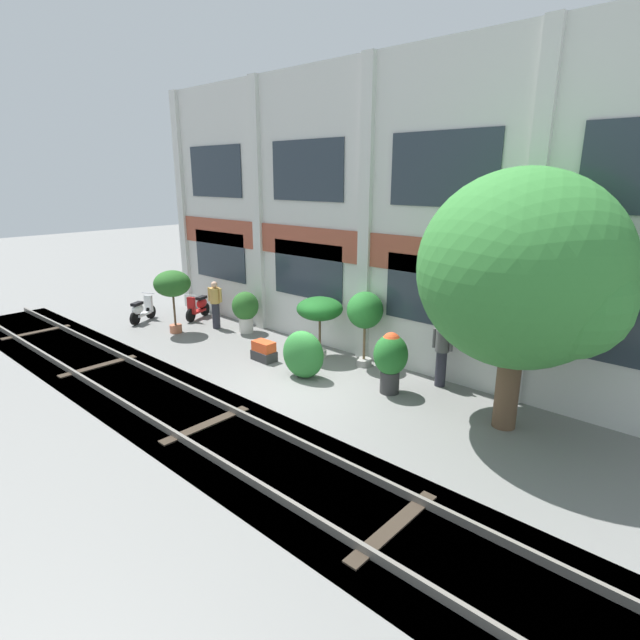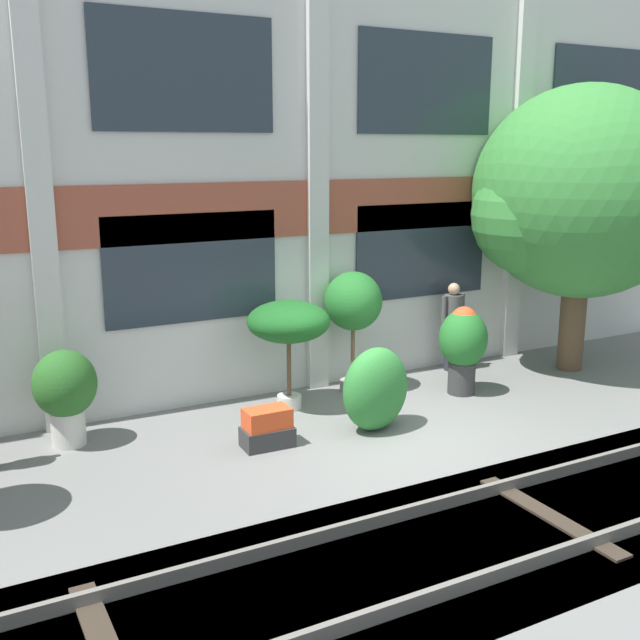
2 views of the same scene
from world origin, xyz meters
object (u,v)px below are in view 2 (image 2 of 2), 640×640
object	(u,v)px
potted_plant_terracotta_small	(353,304)
topiary_hedge	(376,389)
broadleaf_tree	(582,199)
potted_plant_ribbed_drum	(65,389)
potted_plant_stone_basin	(463,342)
potted_plant_square_trough	(267,429)
resident_by_doorway	(453,324)
potted_plant_tall_urn	(289,324)

from	to	relation	value
potted_plant_terracotta_small	topiary_hedge	size ratio (longest dim) A/B	1.66
broadleaf_tree	topiary_hedge	distance (m)	5.60
potted_plant_ribbed_drum	topiary_hedge	distance (m)	4.39
potted_plant_terracotta_small	potted_plant_stone_basin	bearing A→B (deg)	-33.16
potted_plant_square_trough	resident_by_doorway	size ratio (longest dim) A/B	0.44
potted_plant_square_trough	resident_by_doorway	xyz separation A→B (m)	(4.55, 1.75, 0.62)
potted_plant_terracotta_small	potted_plant_ribbed_drum	size ratio (longest dim) A/B	1.50
potted_plant_terracotta_small	resident_by_doorway	distance (m)	2.33
potted_plant_stone_basin	potted_plant_terracotta_small	bearing A→B (deg)	146.84
potted_plant_terracotta_small	resident_by_doorway	xyz separation A→B (m)	(2.24, 0.17, -0.62)
potted_plant_ribbed_drum	resident_by_doorway	xyz separation A→B (m)	(6.99, 0.38, 0.07)
potted_plant_stone_basin	potted_plant_ribbed_drum	xyz separation A→B (m)	(-6.29, 0.79, -0.09)
broadleaf_tree	potted_plant_ribbed_drum	world-z (taller)	broadleaf_tree
potted_plant_terracotta_small	resident_by_doorway	size ratio (longest dim) A/B	1.25
potted_plant_tall_urn	topiary_hedge	world-z (taller)	potted_plant_tall_urn
potted_plant_tall_urn	potted_plant_ribbed_drum	xyz separation A→B (m)	(-3.39, 0.09, -0.57)
potted_plant_tall_urn	potted_plant_stone_basin	xyz separation A→B (m)	(2.90, -0.70, -0.48)
resident_by_doorway	topiary_hedge	distance (m)	3.45
potted_plant_terracotta_small	topiary_hedge	xyz separation A→B (m)	(-0.63, -1.73, -0.89)
potted_plant_terracotta_small	potted_plant_square_trough	world-z (taller)	potted_plant_terracotta_small
broadleaf_tree	potted_plant_ribbed_drum	distance (m)	9.34
potted_plant_tall_urn	resident_by_doorway	world-z (taller)	potted_plant_tall_urn
broadleaf_tree	potted_plant_stone_basin	size ratio (longest dim) A/B	3.44
potted_plant_square_trough	potted_plant_tall_urn	bearing A→B (deg)	53.24
potted_plant_ribbed_drum	broadleaf_tree	bearing A→B (deg)	-3.80
potted_plant_tall_urn	potted_plant_terracotta_small	world-z (taller)	potted_plant_terracotta_small
potted_plant_square_trough	resident_by_doorway	world-z (taller)	resident_by_doorway
potted_plant_square_trough	potted_plant_stone_basin	bearing A→B (deg)	8.50
broadleaf_tree	topiary_hedge	xyz separation A→B (m)	(-4.90, -0.92, -2.56)
potted_plant_square_trough	potted_plant_terracotta_small	bearing A→B (deg)	34.49
potted_plant_terracotta_small	topiary_hedge	bearing A→B (deg)	-110.00
broadleaf_tree	potted_plant_ribbed_drum	size ratio (longest dim) A/B	3.77
topiary_hedge	resident_by_doorway	bearing A→B (deg)	33.44
potted_plant_ribbed_drum	resident_by_doorway	size ratio (longest dim) A/B	0.83
potted_plant_terracotta_small	potted_plant_square_trough	xyz separation A→B (m)	(-2.31, -1.59, -1.25)
broadleaf_tree	potted_plant_square_trough	xyz separation A→B (m)	(-6.58, -0.77, -2.91)
broadleaf_tree	potted_plant_stone_basin	world-z (taller)	broadleaf_tree
broadleaf_tree	resident_by_doorway	distance (m)	3.21
potted_plant_stone_basin	resident_by_doorway	bearing A→B (deg)	59.44
potted_plant_terracotta_small	potted_plant_ribbed_drum	xyz separation A→B (m)	(-4.74, -0.22, -0.70)
broadleaf_tree	potted_plant_square_trough	world-z (taller)	broadleaf_tree
potted_plant_stone_basin	potted_plant_square_trough	bearing A→B (deg)	-171.50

